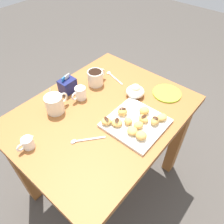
{
  "coord_description": "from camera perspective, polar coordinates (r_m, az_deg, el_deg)",
  "views": [
    {
      "loc": [
        -0.58,
        -0.56,
        1.56
      ],
      "look_at": [
        0.02,
        -0.06,
        0.78
      ],
      "focal_mm": 34.5,
      "sensor_mm": 36.0,
      "label": 1
    }
  ],
  "objects": [
    {
      "name": "dining_table",
      "position": [
        1.26,
        -2.51,
        -4.77
      ],
      "size": [
        0.95,
        0.75,
        0.76
      ],
      "color": "#935628",
      "rests_on": "ground_plane"
    },
    {
      "name": "chocolate_sauce_pitcher",
      "position": [
        1.04,
        -21.5,
        -7.58
      ],
      "size": [
        0.09,
        0.05,
        0.06
      ],
      "color": "white",
      "rests_on": "dining_table"
    },
    {
      "name": "ground_plane",
      "position": [
        1.76,
        -1.87,
        -17.51
      ],
      "size": [
        8.0,
        8.0,
        0.0
      ],
      "primitive_type": "plane",
      "color": "#423D38"
    },
    {
      "name": "beignet_3",
      "position": [
        1.09,
        2.78,
        0.15
      ],
      "size": [
        0.07,
        0.07,
        0.04
      ],
      "primitive_type": "ellipsoid",
      "rotation": [
        0.0,
        0.0,
        5.75
      ],
      "color": "#DBA351",
      "rests_on": "pastry_plate_square"
    },
    {
      "name": "cream_pitcher_white",
      "position": [
        1.21,
        -8.42,
        5.08
      ],
      "size": [
        0.1,
        0.06,
        0.07
      ],
      "color": "white",
      "rests_on": "dining_table"
    },
    {
      "name": "beignet_1",
      "position": [
        1.05,
        4.32,
        -2.45
      ],
      "size": [
        0.05,
        0.05,
        0.03
      ],
      "primitive_type": "ellipsoid",
      "rotation": [
        0.0,
        0.0,
        1.38
      ],
      "color": "#DBA351",
      "rests_on": "pastry_plate_square"
    },
    {
      "name": "beignet_5",
      "position": [
        1.02,
        5.39,
        -5.01
      ],
      "size": [
        0.07,
        0.07,
        0.03
      ],
      "primitive_type": "ellipsoid",
      "rotation": [
        0.0,
        0.0,
        1.1
      ],
      "color": "#DBA351",
      "rests_on": "pastry_plate_square"
    },
    {
      "name": "beignet_9",
      "position": [
        1.0,
        7.77,
        -6.18
      ],
      "size": [
        0.06,
        0.06,
        0.04
      ],
      "primitive_type": "ellipsoid",
      "rotation": [
        0.0,
        0.0,
        4.62
      ],
      "color": "#DBA351",
      "rests_on": "pastry_plate_square"
    },
    {
      "name": "chocolate_drizzle_3",
      "position": [
        1.08,
        2.82,
        0.93
      ],
      "size": [
        0.04,
        0.04,
        0.0
      ],
      "primitive_type": "ellipsoid",
      "rotation": [
        0.0,
        0.0,
        5.43
      ],
      "color": "#381E11",
      "rests_on": "beignet_3"
    },
    {
      "name": "coffee_mug_cream_left",
      "position": [
        1.15,
        -14.94,
        2.21
      ],
      "size": [
        0.13,
        0.09,
        0.15
      ],
      "color": "silver",
      "rests_on": "dining_table"
    },
    {
      "name": "loose_spoon_by_plate",
      "position": [
        1.38,
        0.22,
        9.43
      ],
      "size": [
        0.06,
        0.16,
        0.01
      ],
      "color": "silver",
      "rests_on": "dining_table"
    },
    {
      "name": "chocolate_drizzle_6",
      "position": [
        1.04,
        -1.51,
        -1.83
      ],
      "size": [
        0.03,
        0.04,
        0.0
      ],
      "primitive_type": "ellipsoid",
      "rotation": [
        0.0,
        0.0,
        1.2
      ],
      "color": "#381E11",
      "rests_on": "beignet_6"
    },
    {
      "name": "saucer_lime_left",
      "position": [
        1.28,
        14.33,
        4.81
      ],
      "size": [
        0.16,
        0.16,
        0.01
      ],
      "primitive_type": "cylinder",
      "color": "#9EC633",
      "rests_on": "dining_table"
    },
    {
      "name": "chocolate_drizzle_4",
      "position": [
        1.03,
        1.32,
        -2.22
      ],
      "size": [
        0.04,
        0.04,
        0.0
      ],
      "primitive_type": "ellipsoid",
      "rotation": [
        0.0,
        0.0,
        0.55
      ],
      "color": "#381E11",
      "rests_on": "beignet_4"
    },
    {
      "name": "beignet_0",
      "position": [
        1.07,
        11.31,
        -2.29
      ],
      "size": [
        0.06,
        0.06,
        0.04
      ],
      "primitive_type": "ellipsoid",
      "rotation": [
        0.0,
        0.0,
        1.87
      ],
      "color": "#DBA351",
      "rests_on": "pastry_plate_square"
    },
    {
      "name": "beignet_4",
      "position": [
        1.05,
        1.3,
        -2.84
      ],
      "size": [
        0.06,
        0.06,
        0.03
      ],
      "primitive_type": "ellipsoid",
      "rotation": [
        0.0,
        0.0,
        0.09
      ],
      "color": "#DBA351",
      "rests_on": "pastry_plate_square"
    },
    {
      "name": "beignet_10",
      "position": [
        1.04,
        7.01,
        -3.48
      ],
      "size": [
        0.06,
        0.06,
        0.03
      ],
      "primitive_type": "ellipsoid",
      "rotation": [
        0.0,
        0.0,
        5.87
      ],
      "color": "#DBA351",
      "rests_on": "pastry_plate_square"
    },
    {
      "name": "pastry_plate_square",
      "position": [
        1.08,
        6.3,
        -2.95
      ],
      "size": [
        0.27,
        0.27,
        0.02
      ],
      "primitive_type": "cube",
      "color": "white",
      "rests_on": "dining_table"
    },
    {
      "name": "beignet_2",
      "position": [
        1.08,
        8.35,
        -1.76
      ],
      "size": [
        0.06,
        0.06,
        0.03
      ],
      "primitive_type": "ellipsoid",
      "rotation": [
        0.0,
        0.0,
        5.98
      ],
      "color": "#DBA351",
      "rests_on": "pastry_plate_square"
    },
    {
      "name": "sugar_caddy",
      "position": [
        1.27,
        -11.85,
        6.8
      ],
      "size": [
        0.09,
        0.07,
        0.11
      ],
      "color": "#191E51",
      "rests_on": "dining_table"
    },
    {
      "name": "beignet_8",
      "position": [
        1.11,
        8.56,
        0.36
      ],
      "size": [
        0.07,
        0.07,
        0.04
      ],
      "primitive_type": "ellipsoid",
      "rotation": [
        0.0,
        0.0,
        5.68
      ],
      "color": "#DBA351",
      "rests_on": "pastry_plate_square"
    },
    {
      "name": "chocolate_drizzle_2",
      "position": [
        1.06,
        8.44,
        -1.17
      ],
      "size": [
        0.03,
        0.03,
        0.0
      ],
      "primitive_type": "ellipsoid",
      "rotation": [
        0.0,
        0.0,
        5.98
      ],
      "color": "#381E11",
      "rests_on": "beignet_2"
    },
    {
      "name": "beignet_7",
      "position": [
        1.1,
        13.06,
        -1.4
      ],
      "size": [
        0.07,
        0.06,
        0.03
      ],
      "primitive_type": "ellipsoid",
      "rotation": [
        0.0,
        0.0,
        2.75
      ],
      "color": "#DBA351",
      "rests_on": "pastry_plate_square"
    },
    {
      "name": "chocolate_drizzle_0",
      "position": [
        1.06,
        11.46,
        -1.55
      ],
      "size": [
        0.02,
        0.03,
        0.0
      ],
      "primitive_type": "ellipsoid",
      "rotation": [
        0.0,
        0.0,
        1.64
      ],
      "color": "#381E11",
      "rests_on": "beignet_0"
    },
    {
      "name": "ice_cream_bowl",
      "position": [
        1.22,
        6.17,
        5.56
      ],
      "size": [
        0.1,
        0.1,
        0.08
      ],
      "color": "white",
      "rests_on": "dining_table"
    },
    {
      "name": "coffee_mug_cream_right",
      "position": [
        1.3,
        -4.36,
        9.17
      ],
      "size": [
        0.13,
        0.09,
        0.09
      ],
      "color": "silver",
      "rests_on": "dining_table"
    },
    {
      "name": "beignet_6",
      "position": [
        1.05,
        -1.5,
        -2.5
      ],
      "size": [
        0.07,
        0.07,
        0.03
      ],
      "primitive_type": "ellipsoid",
      "rotation": [
        0.0,
        0.0,
        0.87
      ],
      "color": "#DBA351",
      "rests_on": "pastry_plate_square"
    },
    {
      "name": "loose_spoon_near_saucer",
      "position": [
        1.02,
        -7.48,
        -7.37
      ],
      "size": [
        0.13,
        0.11,
        0.01
      ],
      "color": "silver",
      "rests_on": "dining_table"
    }
  ]
}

